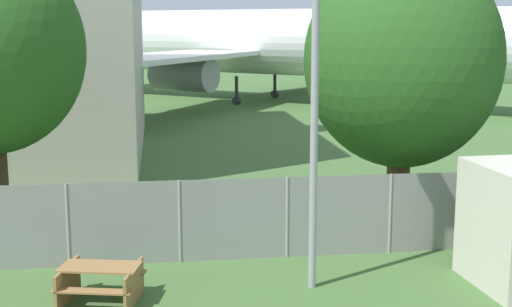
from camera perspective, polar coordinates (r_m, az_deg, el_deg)
The scene contains 5 objects.
perimeter_fence at distance 17.03m, azimuth 2.51°, elevation -5.13°, with size 56.07×0.07×1.97m.
airplane at distance 51.00m, azimuth 1.46°, elevation 8.85°, with size 40.89×34.18×13.44m.
picnic_bench_near_cabin at distance 14.84m, azimuth -12.34°, elevation -9.83°, with size 1.84×1.71×0.76m.
tree_behind_benches at distance 19.36m, azimuth 11.63°, elevation 7.31°, with size 5.22×5.22×7.47m.
light_mast at distance 14.51m, azimuth 4.75°, elevation 6.70°, with size 0.44×0.44×7.51m.
Camera 1 is at (-2.99, -6.52, 5.52)m, focal length 50.00 mm.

